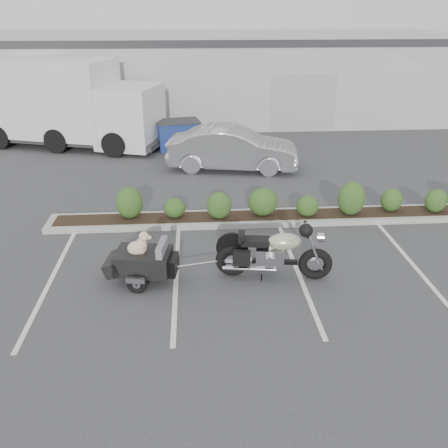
{
  "coord_description": "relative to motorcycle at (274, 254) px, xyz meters",
  "views": [
    {
      "loc": [
        -1.05,
        -9.57,
        5.42
      ],
      "look_at": [
        -0.38,
        0.43,
        0.75
      ],
      "focal_mm": 38.0,
      "sensor_mm": 36.0,
      "label": 1
    }
  ],
  "objects": [
    {
      "name": "planter_kerb",
      "position": [
        0.4,
        2.97,
        -0.5
      ],
      "size": [
        12.0,
        1.0,
        0.15
      ],
      "primitive_type": "cube",
      "color": "#9E9E93",
      "rests_on": "ground"
    },
    {
      "name": "building",
      "position": [
        -0.6,
        17.77,
        1.42
      ],
      "size": [
        26.0,
        10.0,
        4.0
      ],
      "primitive_type": "cube",
      "color": "#9EA099",
      "rests_on": "ground"
    },
    {
      "name": "sedan",
      "position": [
        -0.25,
        7.5,
        0.18
      ],
      "size": [
        4.78,
        2.33,
        1.51
      ],
      "primitive_type": "imported",
      "rotation": [
        0.0,
        0.0,
        1.41
      ],
      "color": "#B8B8BF",
      "rests_on": "ground"
    },
    {
      "name": "ground",
      "position": [
        -0.6,
        0.77,
        -0.58
      ],
      "size": [
        90.0,
        90.0,
        0.0
      ],
      "primitive_type": "plane",
      "color": "#38383A",
      "rests_on": "ground"
    },
    {
      "name": "motorcycle",
      "position": [
        0.0,
        0.0,
        0.0
      ],
      "size": [
        2.52,
        0.97,
        1.45
      ],
      "rotation": [
        0.0,
        0.0,
        -0.15
      ],
      "color": "black",
      "rests_on": "ground"
    },
    {
      "name": "pet_trailer",
      "position": [
        -2.78,
        0.03,
        -0.07
      ],
      "size": [
        2.03,
        1.15,
        1.2
      ],
      "rotation": [
        0.0,
        0.0,
        -0.15
      ],
      "color": "black",
      "rests_on": "ground"
    },
    {
      "name": "delivery_truck",
      "position": [
        -6.53,
        11.1,
        1.08
      ],
      "size": [
        7.91,
        4.48,
        3.45
      ],
      "rotation": [
        0.0,
        0.0,
        -0.3
      ],
      "color": "silver",
      "rests_on": "ground"
    },
    {
      "name": "dumpster",
      "position": [
        -2.25,
        10.37,
        -0.0
      ],
      "size": [
        1.92,
        1.49,
        1.14
      ],
      "rotation": [
        0.0,
        0.0,
        0.19
      ],
      "color": "navy",
      "rests_on": "ground"
    }
  ]
}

